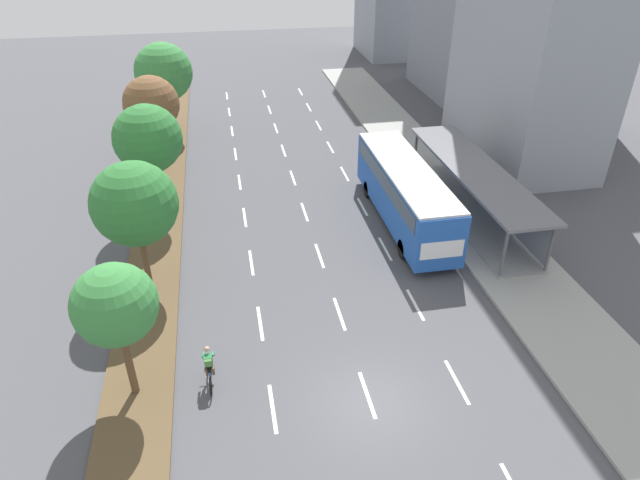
# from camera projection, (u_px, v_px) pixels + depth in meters

# --- Properties ---
(ground_plane) EXTENTS (140.00, 140.00, 0.00)m
(ground_plane) POSITION_uv_depth(u_px,v_px,m) (370.00, 404.00, 19.98)
(ground_plane) COLOR #4C4C51
(median_strip) EXTENTS (2.60, 52.00, 0.12)m
(median_strip) POSITION_uv_depth(u_px,v_px,m) (164.00, 184.00, 35.42)
(median_strip) COLOR brown
(median_strip) RESTS_ON ground
(sidewalk_right) EXTENTS (4.50, 52.00, 0.15)m
(sidewalk_right) POSITION_uv_depth(u_px,v_px,m) (424.00, 164.00, 38.17)
(sidewalk_right) COLOR #9E9E99
(sidewalk_right) RESTS_ON ground
(lane_divider_left) EXTENTS (0.14, 45.38, 0.01)m
(lane_divider_left) POSITION_uv_depth(u_px,v_px,m) (242.00, 199.00, 33.84)
(lane_divider_left) COLOR white
(lane_divider_left) RESTS_ON ground
(lane_divider_center) EXTENTS (0.14, 45.38, 0.01)m
(lane_divider_center) POSITION_uv_depth(u_px,v_px,m) (298.00, 194.00, 34.39)
(lane_divider_center) COLOR white
(lane_divider_center) RESTS_ON ground
(lane_divider_right) EXTENTS (0.14, 45.38, 0.01)m
(lane_divider_right) POSITION_uv_depth(u_px,v_px,m) (353.00, 189.00, 34.94)
(lane_divider_right) COLOR white
(lane_divider_right) RESTS_ON ground
(bus_shelter) EXTENTS (2.90, 13.45, 2.86)m
(bus_shelter) POSITION_uv_depth(u_px,v_px,m) (478.00, 186.00, 31.06)
(bus_shelter) COLOR gray
(bus_shelter) RESTS_ON sidewalk_right
(bus) EXTENTS (2.54, 11.29, 3.37)m
(bus) POSITION_uv_depth(u_px,v_px,m) (405.00, 189.00, 30.26)
(bus) COLOR #2356B2
(bus) RESTS_ON ground
(cyclist) EXTENTS (0.46, 1.82, 1.71)m
(cyclist) POSITION_uv_depth(u_px,v_px,m) (209.00, 368.00, 20.43)
(cyclist) COLOR black
(cyclist) RESTS_ON ground
(median_tree_nearest) EXTENTS (2.86, 2.86, 5.43)m
(median_tree_nearest) POSITION_uv_depth(u_px,v_px,m) (115.00, 305.00, 18.27)
(median_tree_nearest) COLOR brown
(median_tree_nearest) RESTS_ON median_strip
(median_tree_second) EXTENTS (3.75, 3.75, 6.19)m
(median_tree_second) POSITION_uv_depth(u_px,v_px,m) (135.00, 204.00, 23.73)
(median_tree_second) COLOR brown
(median_tree_second) RESTS_ON median_strip
(median_tree_third) EXTENTS (3.65, 3.65, 6.55)m
(median_tree_third) POSITION_uv_depth(u_px,v_px,m) (148.00, 139.00, 29.16)
(median_tree_third) COLOR brown
(median_tree_third) RESTS_ON median_strip
(median_tree_fourth) EXTENTS (3.51, 3.51, 6.30)m
(median_tree_fourth) POSITION_uv_depth(u_px,v_px,m) (151.00, 104.00, 34.83)
(median_tree_fourth) COLOR brown
(median_tree_fourth) RESTS_ON median_strip
(median_tree_fifth) EXTENTS (4.20, 4.20, 6.91)m
(median_tree_fifth) POSITION_uv_depth(u_px,v_px,m) (163.00, 72.00, 40.38)
(median_tree_fifth) COLOR brown
(median_tree_fifth) RESTS_ON median_strip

